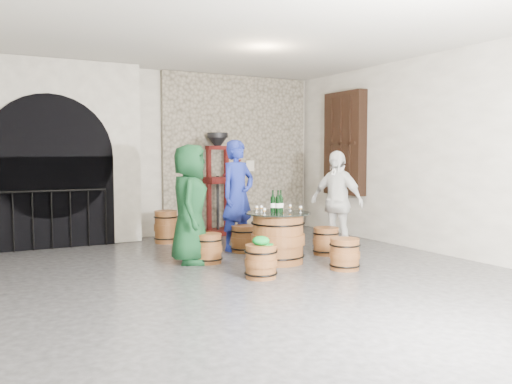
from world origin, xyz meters
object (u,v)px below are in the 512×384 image
barrel_table (278,238)px  barrel_stool_right (326,241)px  barrel_stool_near_left (261,262)px  person_blue (238,195)px  corking_press (218,176)px  barrel_stool_left (208,248)px  wine_bottle_right (273,203)px  wine_bottle_center (281,203)px  person_white (336,202)px  barrel_stool_near_right (345,254)px  barrel_stool_far (244,239)px  side_barrel (166,227)px  wine_bottle_left (278,203)px  person_green (190,204)px

barrel_table → barrel_stool_right: bearing=11.2°
barrel_stool_near_left → person_blue: bearing=72.0°
barrel_stool_right → corking_press: corking_press is taller
barrel_stool_left → person_blue: size_ratio=0.24×
wine_bottle_right → corking_press: 2.94m
person_blue → wine_bottle_center: (0.11, -1.20, -0.04)m
barrel_table → person_white: bearing=11.2°
barrel_stool_near_right → person_white: (0.66, 1.09, 0.61)m
barrel_stool_far → barrel_stool_left: bearing=-147.4°
barrel_stool_far → barrel_stool_right: same height
barrel_stool_right → side_barrel: size_ratio=0.74×
person_white → side_barrel: person_white is taller
barrel_table → side_barrel: barrel_table is taller
barrel_stool_right → side_barrel: 2.96m
wine_bottle_right → wine_bottle_left: bearing=-39.3°
wine_bottle_left → wine_bottle_right: bearing=140.7°
wine_bottle_center → corking_press: corking_press is taller
side_barrel → wine_bottle_right: bearing=-71.5°
person_white → wine_bottle_right: bearing=-101.0°
corking_press → wine_bottle_right: bearing=-109.3°
barrel_stool_far → wine_bottle_left: size_ratio=1.33×
barrel_stool_far → barrel_stool_right: 1.33m
wine_bottle_center → wine_bottle_right: bearing=156.9°
barrel_table → person_white: 1.34m
person_white → wine_bottle_left: (-1.22, -0.23, 0.05)m
barrel_stool_near_left → corking_press: 3.97m
wine_bottle_left → person_white: bearing=10.7°
person_blue → side_barrel: size_ratio=3.14×
barrel_stool_near_left → wine_bottle_right: size_ratio=1.33×
person_white → barrel_stool_far: bearing=-140.4°
corking_press → barrel_stool_right: bearing=-88.1°
corking_press → barrel_stool_near_right: bearing=-98.0°
barrel_stool_right → person_green: person_green is taller
person_green → person_blue: bearing=-34.4°
wine_bottle_left → wine_bottle_center: size_ratio=1.00×
barrel_stool_far → person_green: person_green is taller
person_white → wine_bottle_right: 1.30m
barrel_stool_left → wine_bottle_center: wine_bottle_center is taller
barrel_stool_near_right → barrel_stool_near_left: (-1.27, 0.09, 0.00)m
person_blue → wine_bottle_right: size_ratio=5.62×
barrel_stool_left → barrel_stool_right: 1.93m
wine_bottle_left → person_blue: bearing=93.0°
barrel_stool_far → wine_bottle_left: bearing=-86.9°
person_blue → side_barrel: (-0.81, 1.28, -0.62)m
person_green → wine_bottle_right: (1.09, -0.53, 0.01)m
wine_bottle_left → side_barrel: size_ratio=0.56×
barrel_stool_left → wine_bottle_left: wine_bottle_left is taller
barrel_stool_near_right → wine_bottle_left: 1.22m
barrel_table → wine_bottle_left: 0.51m
barrel_stool_far → wine_bottle_center: wine_bottle_center is taller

